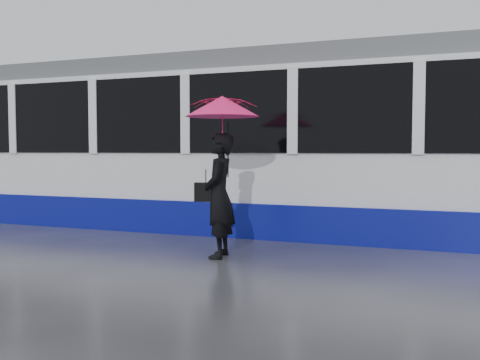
% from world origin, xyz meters
% --- Properties ---
extents(ground, '(90.00, 90.00, 0.00)m').
position_xyz_m(ground, '(0.00, 0.00, 0.00)').
color(ground, '#2A2A2F').
rests_on(ground, ground).
extents(rails, '(34.00, 1.51, 0.02)m').
position_xyz_m(rails, '(0.00, 2.50, 0.01)').
color(rails, '#3F3D38').
rests_on(rails, ground).
extents(tram, '(26.00, 2.56, 3.35)m').
position_xyz_m(tram, '(2.12, 2.50, 1.64)').
color(tram, white).
rests_on(tram, ground).
extents(woman, '(0.55, 0.73, 1.79)m').
position_xyz_m(woman, '(0.99, -0.39, 0.90)').
color(woman, black).
rests_on(woman, ground).
extents(umbrella, '(1.25, 1.25, 1.21)m').
position_xyz_m(umbrella, '(1.04, -0.39, 1.97)').
color(umbrella, '#EB1381').
rests_on(umbrella, ground).
extents(handbag, '(0.34, 0.20, 0.46)m').
position_xyz_m(handbag, '(0.77, -0.37, 0.94)').
color(handbag, black).
rests_on(handbag, ground).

